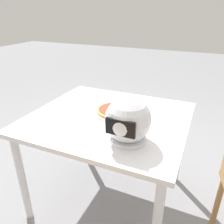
{
  "coord_description": "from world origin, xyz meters",
  "views": [
    {
      "loc": [
        -0.56,
        1.22,
        1.37
      ],
      "look_at": [
        -0.01,
        -0.03,
        0.74
      ],
      "focal_mm": 35.75,
      "sensor_mm": 36.0,
      "label": 1
    }
  ],
  "objects": [
    {
      "name": "pizza_plate",
      "position": [
        -0.02,
        -0.06,
        0.72
      ],
      "size": [
        0.29,
        0.29,
        0.01
      ],
      "primitive_type": "cylinder",
      "color": "white",
      "rests_on": "dining_table"
    },
    {
      "name": "pizza",
      "position": [
        -0.02,
        -0.06,
        0.74
      ],
      "size": [
        0.25,
        0.25,
        0.05
      ],
      "color": "tan",
      "rests_on": "pizza_plate"
    },
    {
      "name": "motorcycle_helmet",
      "position": [
        -0.22,
        0.23,
        0.83
      ],
      "size": [
        0.25,
        0.25,
        0.25
      ],
      "color": "silver",
      "rests_on": "dining_table"
    },
    {
      "name": "ground_plane",
      "position": [
        0.0,
        0.0,
        0.0
      ],
      "size": [
        14.0,
        14.0,
        0.0
      ],
      "primitive_type": "plane",
      "color": "gray"
    },
    {
      "name": "dining_table",
      "position": [
        0.0,
        0.0,
        0.63
      ],
      "size": [
        1.02,
        0.93,
        0.72
      ],
      "color": "white",
      "rests_on": "ground"
    }
  ]
}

